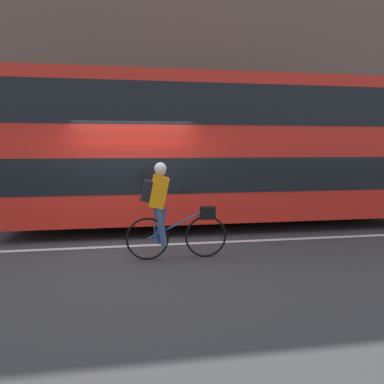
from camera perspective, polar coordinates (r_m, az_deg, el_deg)
The scene contains 7 objects.
ground_plane at distance 7.57m, azimuth -8.60°, elevation -8.27°, with size 80.00×80.00×0.00m, color #38383A.
road_center_line at distance 7.64m, azimuth -8.61°, elevation -8.09°, with size 50.00×0.14×0.01m, color silver.
sidewalk_curb at distance 12.08m, azimuth -9.01°, elevation -2.31°, with size 60.00×1.82×0.12m.
building_facade at distance 13.27m, azimuth -9.46°, elevation 18.44°, with size 60.00×0.30×9.30m.
bus at distance 9.33m, azimuth 3.81°, elevation 6.98°, with size 9.81×2.51×3.58m.
cyclist_on_bike at distance 6.52m, azimuth -3.88°, elevation -2.46°, with size 1.79×0.32×1.71m.
trash_bin at distance 12.75m, azimuth 11.26°, elevation 0.44°, with size 0.51×0.51×0.90m.
Camera 1 is at (-0.10, -7.31, 1.96)m, focal length 35.00 mm.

